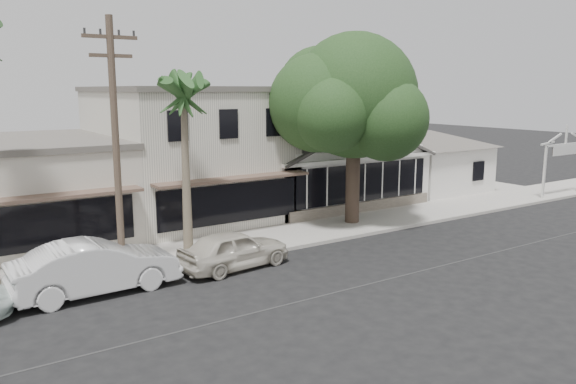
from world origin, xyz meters
TOP-DOWN VIEW (x-y plane):
  - ground at (0.00, 0.00)m, footprint 140.00×140.00m
  - sidewalk_north at (-8.00, 6.75)m, footprint 90.00×3.50m
  - corner_shop at (5.00, 12.47)m, footprint 10.40×8.60m
  - side_cottage at (13.20, 11.50)m, footprint 6.00×6.00m
  - arch_sign at (18.40, 5.30)m, footprint 4.12×0.12m
  - row_building_near at (-3.00, 13.50)m, footprint 8.00×10.00m
  - utility_pole at (-9.00, 5.20)m, footprint 1.80×0.24m
  - car_0 at (-5.14, 4.12)m, footprint 4.48×2.22m
  - car_1 at (-10.14, 4.34)m, footprint 5.40×2.01m
  - shade_tree at (2.90, 7.26)m, footprint 8.38×7.58m
  - palm_east at (-5.90, 6.60)m, footprint 3.37×3.37m

SIDE VIEW (x-z plane):
  - ground at x=0.00m, z-range 0.00..0.00m
  - sidewalk_north at x=-8.00m, z-range 0.00..0.15m
  - car_0 at x=-5.14m, z-range 0.00..1.47m
  - car_1 at x=-10.14m, z-range 0.00..1.76m
  - side_cottage at x=13.20m, z-range 0.00..3.00m
  - corner_shop at x=5.00m, z-range 0.07..5.17m
  - arch_sign at x=18.40m, z-range 1.18..5.13m
  - row_building_near at x=-3.00m, z-range 0.00..6.50m
  - utility_pole at x=-9.00m, z-range 0.29..9.29m
  - shade_tree at x=2.90m, z-range 1.47..10.77m
  - palm_east at x=-5.90m, z-range 2.67..10.35m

